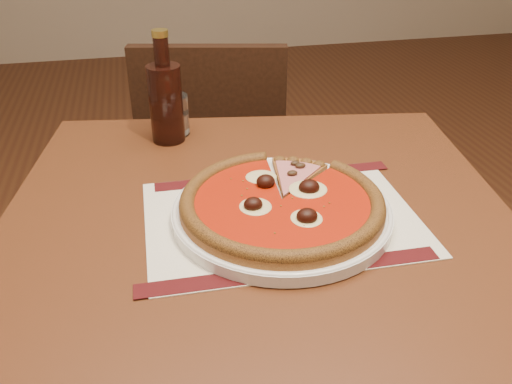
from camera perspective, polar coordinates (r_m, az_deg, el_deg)
The scene contains 8 objects.
table at distance 0.90m, azimuth 0.28°, elevation -7.84°, with size 0.92×0.92×0.75m.
chair_far at distance 1.61m, azimuth -4.35°, elevation 3.50°, with size 0.48×0.48×0.85m.
placemat at distance 0.84m, azimuth 2.70°, elevation -2.72°, with size 0.41×0.30×0.00m, color silver.
plate at distance 0.83m, azimuth 2.71°, elevation -2.14°, with size 0.34×0.34×0.02m, color white.
pizza at distance 0.82m, azimuth 2.74°, elevation -0.99°, with size 0.31×0.31×0.04m.
ham_slice at distance 0.90m, azimuth 4.90°, elevation 1.75°, with size 0.10×0.14×0.02m.
water_glass at distance 1.12m, azimuth -8.81°, elevation 8.01°, with size 0.07×0.07×0.08m, color white.
bottle at distance 1.07m, azimuth -9.49°, elevation 9.58°, with size 0.07×0.07×0.22m.
Camera 1 is at (-0.82, -1.28, 1.21)m, focal length 38.00 mm.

